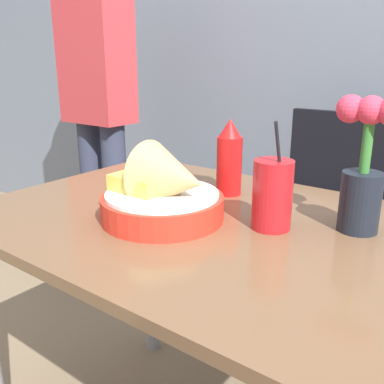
% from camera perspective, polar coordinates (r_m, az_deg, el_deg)
% --- Properties ---
extents(wall_window, '(7.00, 0.06, 2.60)m').
position_cam_1_polar(wall_window, '(1.93, 23.57, 21.93)').
color(wall_window, slate).
rests_on(wall_window, ground_plane).
extents(dining_table, '(1.11, 0.75, 0.76)m').
position_cam_1_polar(dining_table, '(1.01, 2.82, -9.63)').
color(dining_table, brown).
rests_on(dining_table, ground_plane).
extents(chair_far_window, '(0.40, 0.40, 0.92)m').
position_cam_1_polar(chair_far_window, '(1.66, 17.72, -3.06)').
color(chair_far_window, black).
rests_on(chair_far_window, ground_plane).
extents(food_basket, '(0.27, 0.27, 0.17)m').
position_cam_1_polar(food_basket, '(0.94, -3.54, -0.27)').
color(food_basket, red).
rests_on(food_basket, dining_table).
extents(ketchup_bottle, '(0.07, 0.07, 0.20)m').
position_cam_1_polar(ketchup_bottle, '(1.12, 5.00, 4.46)').
color(ketchup_bottle, red).
rests_on(ketchup_bottle, dining_table).
extents(drink_cup, '(0.08, 0.08, 0.23)m').
position_cam_1_polar(drink_cup, '(0.91, 10.65, -0.64)').
color(drink_cup, red).
rests_on(drink_cup, dining_table).
extents(flower_vase, '(0.14, 0.08, 0.28)m').
position_cam_1_polar(flower_vase, '(0.93, 21.98, 3.09)').
color(flower_vase, black).
rests_on(flower_vase, dining_table).
extents(person_standing, '(0.32, 0.19, 1.71)m').
position_cam_1_polar(person_standing, '(1.99, -12.51, 13.72)').
color(person_standing, '#2D3347').
rests_on(person_standing, ground_plane).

